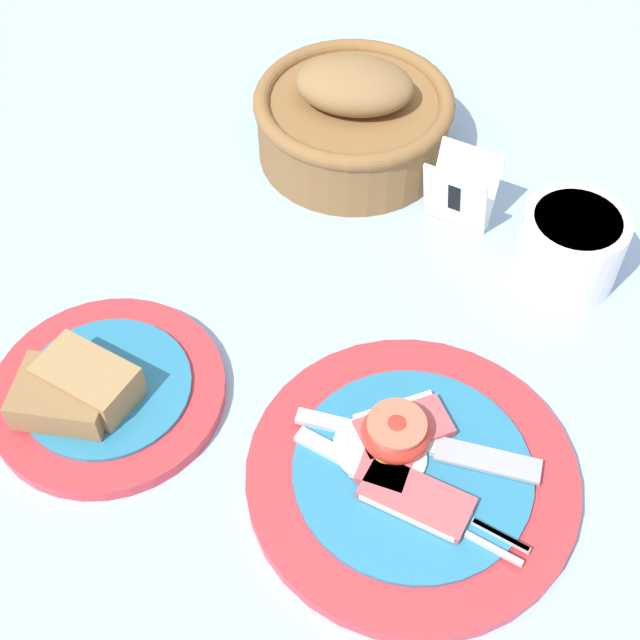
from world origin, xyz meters
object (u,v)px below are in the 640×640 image
breakfast_plate (409,469)px  bread_plate (99,390)px  bread_basket (353,118)px  number_card (460,192)px  sugar_cup (570,246)px

breakfast_plate → bread_plate: (-0.24, -0.05, 0.00)m
bread_basket → number_card: (0.13, -0.05, -0.01)m
bread_basket → bread_plate: bearing=-97.9°
breakfast_plate → bread_basket: bearing=121.8°
bread_basket → number_card: size_ratio=2.63×
bread_plate → breakfast_plate: bearing=10.8°
breakfast_plate → number_card: 0.28m
number_card → bread_basket: bearing=162.2°
bread_plate → number_card: 0.36m
breakfast_plate → bread_plate: bread_plate is taller
bread_plate → bread_basket: bread_basket is taller
sugar_cup → breakfast_plate: bearing=-99.7°
bread_plate → bread_basket: size_ratio=0.96×
bread_plate → sugar_cup: bearing=45.8°
breakfast_plate → bread_basket: (-0.19, 0.31, 0.03)m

